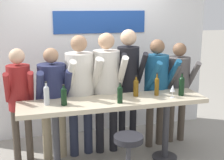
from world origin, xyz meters
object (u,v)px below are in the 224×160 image
Objects in this scene: wine_bottle_1 at (46,94)px; tasting_table at (114,110)px; person_center_left at (80,83)px; person_far_right at (178,82)px; wine_bottle_0 at (64,96)px; wine_bottle_4 at (182,85)px; person_center at (107,80)px; person_center_right at (128,75)px; bar_stool at (128,154)px; person_left at (53,92)px; wine_glass_0 at (173,89)px; wine_bottle_3 at (136,87)px; wine_bottle_2 at (157,85)px; person_far_left at (20,93)px; person_right at (157,82)px.

tasting_table is at bearing -1.84° from wine_bottle_1.
person_center_left reaches higher than person_far_right.
wine_bottle_4 is (1.61, -0.01, 0.02)m from wine_bottle_0.
person_center_right is (0.36, 0.10, 0.04)m from person_center.
tasting_table is 1.39× the size of person_center.
wine_bottle_1 is (-1.23, -0.49, -0.07)m from person_center_right.
wine_bottle_1 is (-0.88, -0.40, -0.03)m from person_center.
bar_stool is 1.39m from person_left.
wine_bottle_0 reaches higher than wine_glass_0.
wine_bottle_0 is 0.93× the size of wine_bottle_3.
person_left reaches higher than wine_bottle_1.
person_left is at bearing 163.97° from wine_bottle_2.
bar_stool is 0.98m from wine_bottle_3.
person_far_left is 4.96× the size of wine_bottle_4.
bar_stool is 3.83× the size of wine_glass_0.
wine_bottle_3 is (0.34, 0.09, 0.28)m from tasting_table.
person_right is 1.70m from wine_bottle_1.
wine_bottle_2 is at bearing -124.88° from person_right.
tasting_table is 7.86× the size of wine_bottle_2.
person_right is at bearing 36.91° from wine_bottle_3.
person_far_left reaches higher than tasting_table.
person_left is 0.90× the size of person_center.
person_center_left is 6.10× the size of wine_bottle_3.
person_left reaches higher than wine_bottle_2.
person_left is 0.88× the size of person_center_right.
wine_glass_0 is at bearing -124.48° from person_far_right.
wine_bottle_2 is (-0.56, -0.44, 0.09)m from person_far_right.
person_center is at bearing -5.28° from person_left.
person_center_left reaches higher than person_right.
person_center is at bearing 134.19° from wine_bottle_3.
person_center is at bearing -3.12° from person_far_left.
person_far_left is 2.21m from wine_bottle_4.
person_left reaches higher than tasting_table.
person_center reaches higher than person_center_left.
wine_bottle_4 is at bearing -3.07° from tasting_table.
wine_bottle_0 is at bearing -144.43° from person_center.
person_center_left is 1.41m from wine_bottle_4.
wine_bottle_4 reaches higher than wine_bottle_1.
wine_bottle_1 is at bearing 175.27° from wine_glass_0.
wine_bottle_0 is at bearing -82.48° from person_left.
person_far_left is 1.98m from person_right.
bar_stool is 1.10m from wine_glass_0.
person_center_left reaches higher than bar_stool.
person_right is (0.79, 0.43, 0.24)m from tasting_table.
person_far_right reaches higher than wine_bottle_2.
bar_stool is 0.42× the size of person_far_left.
tasting_table is at bearing -34.30° from person_left.
person_center is 0.47m from wine_bottle_3.
wine_bottle_3 is 0.63m from wine_bottle_4.
person_center_left is at bearing 178.10° from person_center.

